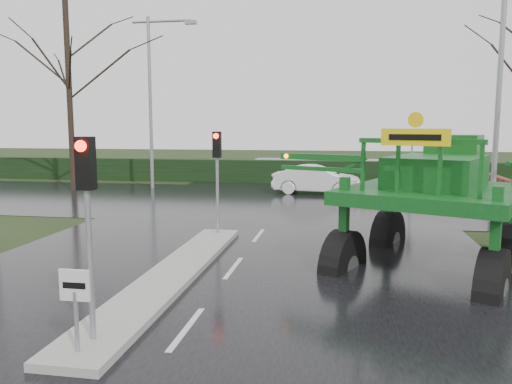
% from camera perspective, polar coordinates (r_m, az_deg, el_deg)
% --- Properties ---
extents(ground, '(140.00, 140.00, 0.00)m').
position_cam_1_polar(ground, '(9.53, -7.92, -15.31)').
color(ground, black).
rests_on(ground, ground).
extents(road_main, '(14.00, 80.00, 0.02)m').
position_cam_1_polar(road_main, '(18.92, 1.31, -3.73)').
color(road_main, black).
rests_on(road_main, ground).
extents(road_cross, '(80.00, 12.00, 0.02)m').
position_cam_1_polar(road_cross, '(24.79, 3.36, -1.06)').
color(road_cross, black).
rests_on(road_cross, ground).
extents(median_island, '(1.20, 10.00, 0.16)m').
position_cam_1_polar(median_island, '(12.58, -9.45, -9.24)').
color(median_island, gray).
rests_on(median_island, ground).
extents(hedge_row, '(44.00, 0.90, 1.50)m').
position_cam_1_polar(hedge_row, '(32.61, 4.95, 2.29)').
color(hedge_row, black).
rests_on(hedge_row, ground).
extents(keep_left_sign, '(0.50, 0.07, 1.35)m').
position_cam_1_polar(keep_left_sign, '(8.38, -19.96, -11.24)').
color(keep_left_sign, gray).
rests_on(keep_left_sign, ground).
extents(traffic_signal_near, '(0.26, 0.33, 3.52)m').
position_cam_1_polar(traffic_signal_near, '(8.45, -18.77, -0.34)').
color(traffic_signal_near, gray).
rests_on(traffic_signal_near, ground).
extents(traffic_signal_mid, '(0.26, 0.33, 3.52)m').
position_cam_1_polar(traffic_signal_mid, '(16.39, -4.47, 3.64)').
color(traffic_signal_mid, gray).
rests_on(traffic_signal_mid, ground).
extents(traffic_signal_far, '(0.26, 0.33, 3.52)m').
position_cam_1_polar(traffic_signal_far, '(28.64, 17.41, 4.95)').
color(traffic_signal_far, gray).
rests_on(traffic_signal_far, ground).
extents(street_light_right, '(3.85, 0.30, 10.00)m').
position_cam_1_polar(street_light_right, '(21.21, 25.35, 13.03)').
color(street_light_right, gray).
rests_on(street_light_right, ground).
extents(street_light_left_far, '(3.85, 0.30, 10.00)m').
position_cam_1_polar(street_light_left_far, '(30.48, -11.49, 11.68)').
color(street_light_left_far, gray).
rests_on(street_light_left_far, ground).
extents(tree_left_far, '(7.70, 7.70, 13.26)m').
position_cam_1_polar(tree_left_far, '(30.64, -20.69, 13.50)').
color(tree_left_far, black).
rests_on(tree_left_far, ground).
extents(crop_sprayer, '(8.30, 6.77, 5.01)m').
position_cam_1_polar(crop_sprayer, '(13.23, 10.54, 1.67)').
color(crop_sprayer, black).
rests_on(crop_sprayer, ground).
extents(white_sedan, '(4.87, 2.02, 1.57)m').
position_cam_1_polar(white_sedan, '(27.69, 6.91, -0.22)').
color(white_sedan, white).
rests_on(white_sedan, ground).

